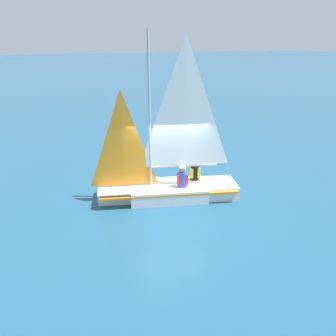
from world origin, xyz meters
name	(u,v)px	position (x,y,z in m)	size (l,w,h in m)	color
ground_plane	(168,197)	(0.00, 0.00, 0.00)	(260.00, 260.00, 0.00)	#235675
sailboat_main	(169,177)	(-0.01, -0.03, 0.74)	(2.62, 4.72, 5.27)	white
sailor_helm	(182,182)	(-0.31, -0.37, 0.63)	(0.38, 0.40, 1.16)	black
sailor_crew	(195,175)	(0.03, -1.02, 0.63)	(0.38, 0.40, 1.16)	black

